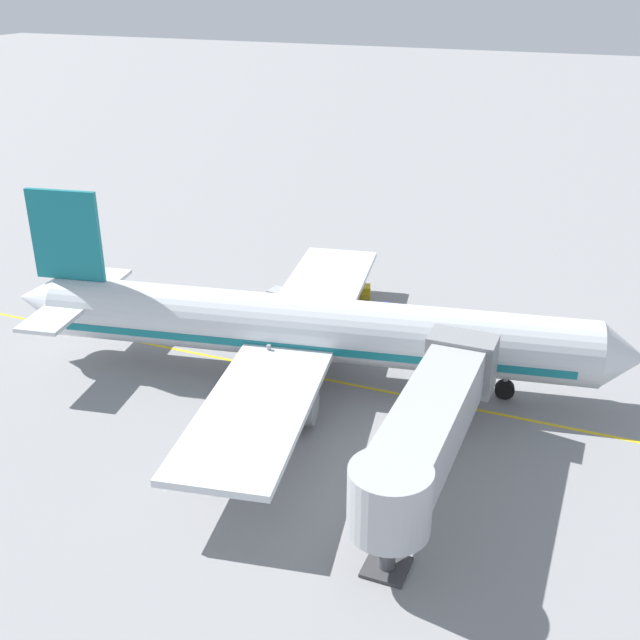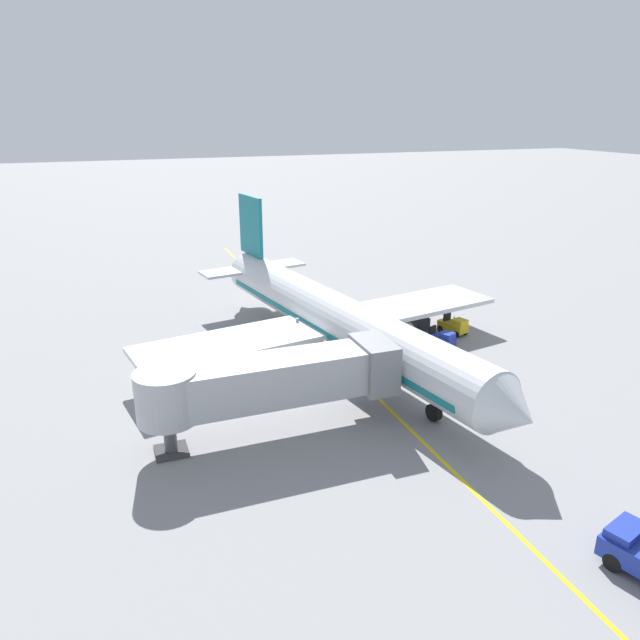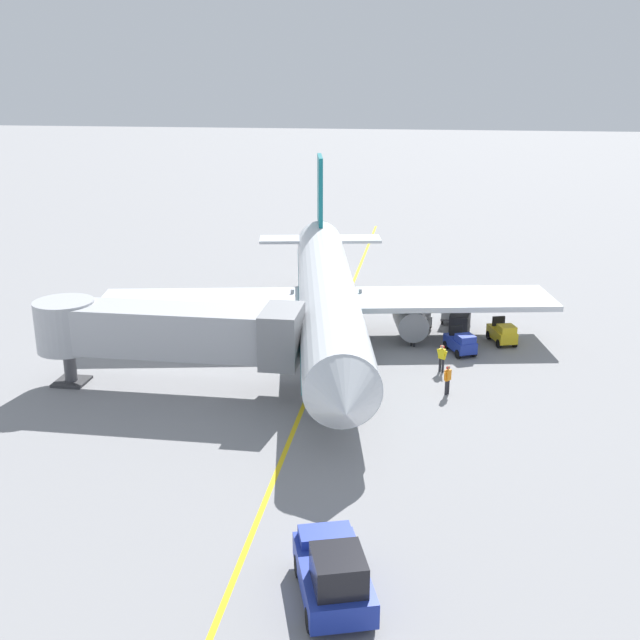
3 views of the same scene
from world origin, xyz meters
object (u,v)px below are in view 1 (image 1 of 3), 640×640
object	(u,v)px
baggage_tug_spare	(287,318)
baggage_cart_second_in_train	(284,299)
ground_crew_loader	(467,332)
jet_bridge	(429,424)
ground_crew_marshaller	(345,326)
baggage_tug_trailing	(355,295)
baggage_cart_front	(326,303)
ground_crew_wing_walker	(416,326)
baggage_tug_lead	(373,314)
parked_airliner	(308,329)

from	to	relation	value
baggage_tug_spare	baggage_cart_second_in_train	world-z (taller)	baggage_tug_spare
ground_crew_loader	jet_bridge	bearing A→B (deg)	5.41
ground_crew_marshaller	baggage_cart_second_in_train	bearing A→B (deg)	-114.71
baggage_tug_trailing	baggage_tug_spare	world-z (taller)	same
baggage_tug_spare	baggage_cart_front	xyz separation A→B (m)	(-2.87, 1.66, 0.24)
ground_crew_loader	baggage_tug_spare	bearing A→B (deg)	-80.73
ground_crew_wing_walker	baggage_tug_lead	bearing A→B (deg)	-109.72
baggage_cart_front	ground_crew_marshaller	distance (m)	4.03
baggage_cart_front	ground_crew_wing_walker	size ratio (longest dim) A/B	1.76
baggage_tug_trailing	baggage_cart_front	distance (m)	3.00
jet_bridge	parked_airliner	bearing A→B (deg)	-129.56
ground_crew_wing_walker	ground_crew_marshaller	bearing A→B (deg)	-66.79
parked_airliner	baggage_tug_trailing	xyz separation A→B (m)	(-11.46, -1.22, -2.47)
baggage_tug_spare	jet_bridge	bearing A→B (deg)	44.64
parked_airliner	ground_crew_wing_walker	size ratio (longest dim) A/B	22.02
jet_bridge	ground_crew_marshaller	distance (m)	16.31
baggage_tug_lead	baggage_cart_second_in_train	bearing A→B (deg)	-86.04
parked_airliner	baggage_cart_second_in_train	distance (m)	10.10
ground_crew_wing_walker	ground_crew_marshaller	world-z (taller)	same
parked_airliner	baggage_cart_second_in_train	bearing A→B (deg)	-146.79
parked_airliner	ground_crew_marshaller	world-z (taller)	parked_airliner
baggage_tug_trailing	jet_bridge	bearing A→B (deg)	28.77
jet_bridge	baggage_tug_lead	size ratio (longest dim) A/B	5.43
baggage_tug_lead	baggage_tug_trailing	size ratio (longest dim) A/B	1.01
baggage_tug_trailing	ground_crew_wing_walker	distance (m)	6.96
baggage_tug_spare	baggage_tug_lead	bearing A→B (deg)	119.01
baggage_cart_front	parked_airliner	bearing A→B (deg)	15.36
baggage_tug_spare	ground_crew_loader	size ratio (longest dim) A/B	1.64
parked_airliner	baggage_cart_front	distance (m)	9.30
ground_crew_marshaller	parked_airliner	bearing A→B (deg)	-2.35
jet_bridge	baggage_tug_spare	bearing A→B (deg)	-135.36
jet_bridge	ground_crew_loader	size ratio (longest dim) A/B	8.91
baggage_cart_second_in_train	baggage_tug_lead	bearing A→B (deg)	93.96
parked_airliner	ground_crew_marshaller	xyz separation A→B (m)	(-5.65, 0.23, -2.23)
baggage_tug_lead	baggage_cart_front	distance (m)	3.50
baggage_tug_lead	baggage_tug_trailing	world-z (taller)	same
parked_airliner	ground_crew_wing_walker	world-z (taller)	parked_airliner
parked_airliner	baggage_cart_second_in_train	world-z (taller)	parked_airliner
ground_crew_loader	ground_crew_marshaller	xyz separation A→B (m)	(2.12, -7.60, 0.00)
parked_airliner	ground_crew_marshaller	size ratio (longest dim) A/B	22.02
baggage_tug_trailing	baggage_cart_second_in_train	distance (m)	5.28
jet_bridge	baggage_tug_spare	distance (m)	19.19
parked_airliner	baggage_tug_lead	bearing A→B (deg)	172.80
jet_bridge	baggage_tug_lead	xyz separation A→B (m)	(-16.37, -8.19, -2.74)
baggage_tug_lead	baggage_cart_second_in_train	world-z (taller)	baggage_tug_lead
parked_airliner	baggage_cart_second_in_train	xyz separation A→B (m)	(-8.24, -5.39, -2.24)
baggage_tug_trailing	ground_crew_loader	world-z (taller)	ground_crew_loader
baggage_cart_front	ground_crew_loader	world-z (taller)	ground_crew_loader
baggage_cart_front	ground_crew_loader	xyz separation A→B (m)	(0.93, 10.22, 0.00)
baggage_tug_trailing	ground_crew_loader	xyz separation A→B (m)	(3.69, 9.05, 0.24)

